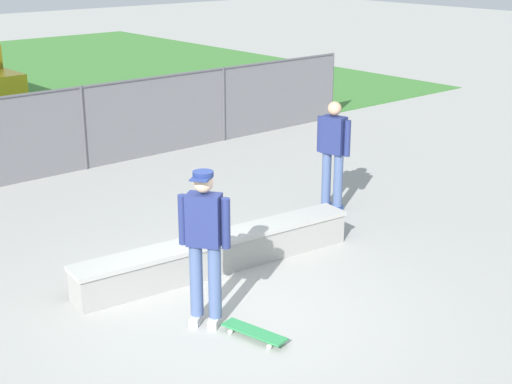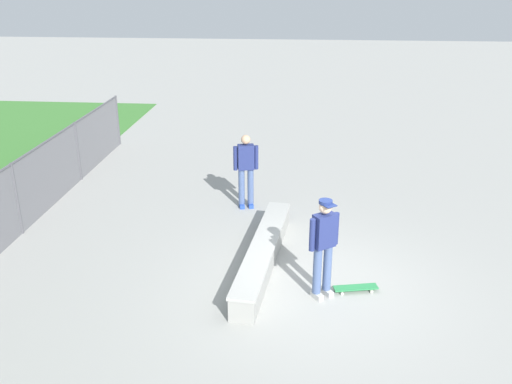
% 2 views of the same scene
% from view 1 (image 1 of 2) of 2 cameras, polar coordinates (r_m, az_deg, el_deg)
% --- Properties ---
extents(ground_plane, '(80.00, 80.00, 0.00)m').
position_cam_1_polar(ground_plane, '(9.02, -2.71, -9.25)').
color(ground_plane, '#9E9E99').
extents(concrete_ledge, '(4.12, 0.92, 0.47)m').
position_cam_1_polar(concrete_ledge, '(10.08, -2.87, -4.63)').
color(concrete_ledge, '#999993').
rests_on(concrete_ledge, ground).
extents(skateboarder, '(0.43, 0.51, 1.84)m').
position_cam_1_polar(skateboarder, '(8.38, -3.94, -3.72)').
color(skateboarder, beige).
rests_on(skateboarder, ground).
extents(skateboard, '(0.36, 0.82, 0.09)m').
position_cam_1_polar(skateboard, '(8.46, -0.14, -10.64)').
color(skateboard, '#2D8C4C').
rests_on(skateboard, ground).
extents(bystander, '(0.34, 0.59, 1.82)m').
position_cam_1_polar(bystander, '(12.08, 5.90, 3.10)').
color(bystander, '#2647A5').
rests_on(bystander, ground).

